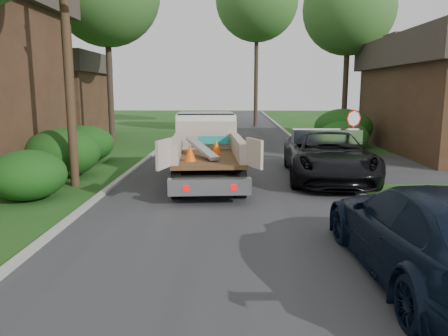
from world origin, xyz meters
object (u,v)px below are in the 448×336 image
black_pickup (328,155)px  navy_suv (431,233)px  house_left_far (48,93)px  tree_center_far (257,0)px  tree_right_far (349,9)px  utility_pole (66,33)px  flatbed_truck (206,144)px  stop_sign (353,126)px

black_pickup → navy_suv: black_pickup is taller
house_left_far → black_pickup: bearing=-42.5°
tree_center_far → navy_suv: bearing=-87.3°
house_left_far → tree_right_far: 21.78m
utility_pole → tree_center_far: tree_center_far is taller
flatbed_truck → navy_suv: size_ratio=1.11×
stop_sign → flatbed_truck: size_ratio=0.38×
utility_pole → house_left_far: size_ratio=1.32×
tree_right_far → black_pickup: (-3.90, -13.65, -7.58)m
utility_pole → flatbed_truck: (4.53, 1.36, -3.86)m
tree_right_far → tree_center_far: tree_center_far is taller
tree_center_far → tree_right_far: bearing=-61.2°
tree_right_far → black_pickup: 16.09m
utility_pole → navy_suv: utility_pole is taller
stop_sign → house_left_far: 22.81m
stop_sign → utility_pole: 11.91m
tree_right_far → flatbed_truck: (-8.45, -13.66, -7.16)m
house_left_far → tree_right_far: size_ratio=0.66×
tree_right_far → navy_suv: 24.08m
stop_sign → house_left_far: house_left_far is taller
navy_suv → tree_right_far: bearing=-101.7°
stop_sign → flatbed_truck: stop_sign is taller
tree_right_far → tree_center_far: 11.68m
tree_center_far → navy_suv: 34.07m
black_pickup → navy_suv: 8.85m
utility_pole → tree_center_far: size_ratio=0.68×
house_left_far → black_pickup: house_left_far is taller
utility_pole → tree_right_far: 20.12m
utility_pole → flatbed_truck: 6.10m
stop_sign → tree_center_far: bearing=98.7°
house_left_far → flatbed_truck: size_ratio=1.15×
flatbed_truck → house_left_far: bearing=123.8°
black_pickup → stop_sign: bearing=62.5°
house_left_far → black_pickup: (17.10, -15.65, -2.15)m
utility_pole → tree_right_far: bearing=49.2°
black_pickup → navy_suv: bearing=-86.8°
tree_right_far → tree_center_far: bearing=118.8°
utility_pole → flatbed_truck: size_ratio=1.52×
flatbed_truck → tree_center_far: bearing=78.0°
tree_center_far → flatbed_truck: 25.72m
utility_pole → tree_right_far: tree_right_far is taller
house_left_far → black_pickup: size_ratio=1.17×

